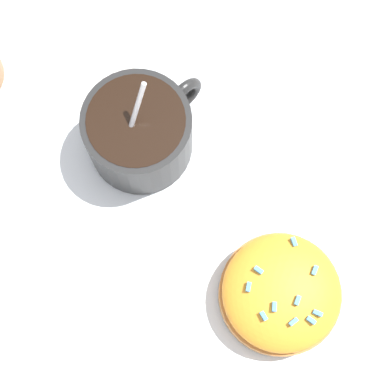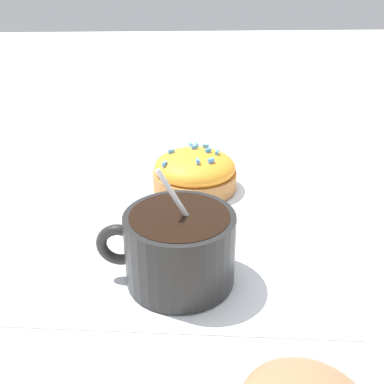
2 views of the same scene
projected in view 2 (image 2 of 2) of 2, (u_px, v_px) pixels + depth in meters
The scene contains 4 objects.
ground_plane at pixel (185, 228), 0.45m from camera, with size 3.00×3.00×0.00m, color silver.
paper_napkin at pixel (185, 226), 0.45m from camera, with size 0.32×0.30×0.00m.
coffee_cup at pixel (178, 245), 0.35m from camera, with size 0.09×0.11×0.10m.
frosted_pastry at pixel (195, 172), 0.51m from camera, with size 0.10×0.10×0.05m.
Camera 2 is at (0.38, -0.01, 0.23)m, focal length 42.00 mm.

